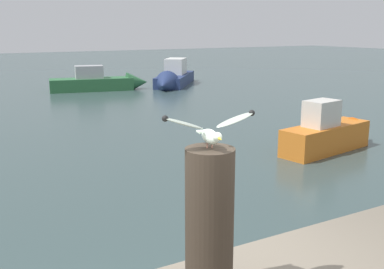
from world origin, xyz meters
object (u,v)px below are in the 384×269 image
Objects in this scene: seagull at (210,130)px; boat_navy at (173,78)px; boat_green at (103,82)px; mooring_post at (209,222)px; boat_orange at (331,133)px.

boat_navy is (10.30, 20.17, -2.04)m from seagull.
seagull is 0.13× the size of boat_green.
seagull reaches higher than mooring_post.
mooring_post reaches higher than boat_navy.
seagull reaches higher than boat_orange.
boat_orange is at bearing 38.13° from seagull.
boat_orange is 14.56m from boat_navy.
mooring_post is 9.62m from boat_orange.
mooring_post is 21.48m from boat_green.
mooring_post reaches higher than boat_green.
boat_navy is at bearing -4.34° from boat_green.
boat_green is at bearing 94.33° from boat_orange.
mooring_post is at bearing 78.94° from seagull.
seagull is at bearing -101.06° from mooring_post.
boat_green is at bearing 72.66° from mooring_post.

